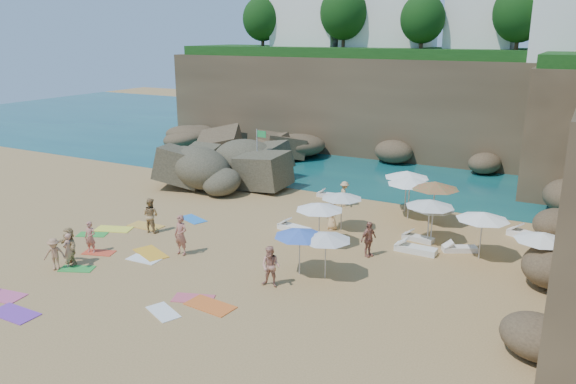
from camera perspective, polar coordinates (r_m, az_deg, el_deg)
The scene contains 50 objects.
ground at distance 28.48m, azimuth -6.45°, elevation -4.81°, with size 120.00×120.00×0.00m, color tan.
seawater at distance 54.92m, azimuth 11.70°, elevation 5.08°, with size 120.00×120.00×0.00m, color #0C4751.
cliff_back at distance 49.01m, azimuth 12.47°, elevation 8.49°, with size 44.00×8.00×8.00m, color brown.
rock_promontory at distance 47.15m, azimuth -6.40°, elevation 3.54°, with size 12.00×7.00×2.00m, color brown, non-canonical shape.
clifftop_buildings at distance 49.16m, azimuth 14.39°, elevation 16.87°, with size 28.48×9.48×7.00m.
clifftop_trees at distance 42.64m, azimuth 14.64°, elevation 17.09°, with size 35.60×23.82×4.40m.
marina_masts at distance 61.20m, azimuth -3.25°, elevation 9.31°, with size 3.10×0.10×6.00m.
rock_outcrop at distance 38.73m, azimuth -6.61°, elevation 0.81°, with size 7.08×5.31×2.83m, color brown, non-canonical shape.
flag_pole at distance 37.69m, azimuth -3.00°, elevation 4.31°, with size 0.75×0.09×3.85m.
parasol_0 at distance 32.73m, azimuth 11.98°, elevation 1.78°, with size 2.56×2.56×2.42m.
parasol_1 at distance 28.33m, azimuth 14.54°, elevation -1.43°, with size 2.11×2.11×1.99m.
parasol_2 at distance 29.21m, azimuth 5.49°, elevation -0.36°, with size 2.16×2.16×2.05m.
parasol_3 at distance 31.51m, azimuth 12.28°, elevation 1.11°, with size 2.50×2.50×2.37m.
parasol_4 at distance 25.29m, azimuth 24.44°, elevation -4.15°, with size 2.27×2.27×2.15m.
parasol_6 at distance 30.72m, azimuth 14.71°, elevation 0.68°, with size 2.57×2.57×2.43m.
parasol_7 at distance 26.87m, azimuth 3.21°, elevation -1.46°, with size 2.32×2.32×2.20m.
parasol_8 at distance 26.74m, azimuth 19.19°, elevation -2.30°, with size 2.39×2.39×2.26m.
parasol_9 at distance 28.01m, azimuth 14.23°, elevation -1.10°, with size 2.38×2.38×2.25m.
parasol_10 at distance 23.67m, azimuth 1.20°, elevation -4.15°, with size 2.20×2.20×2.08m.
parasol_11 at distance 23.42m, azimuth 3.87°, elevation -4.50°, with size 2.16×2.16×2.04m.
lounger_0 at distance 29.43m, azimuth 0.63°, elevation -3.71°, with size 1.83×0.61×0.29m, color white.
lounger_1 at distance 35.49m, azimuth 4.22°, elevation -0.33°, with size 1.55×0.52×0.24m, color white.
lounger_2 at distance 27.30m, azimuth 12.85°, elevation -5.71°, with size 1.95×0.65×0.30m, color white.
lounger_3 at distance 28.84m, azimuth 13.09°, elevation -4.61°, with size 1.57×0.52×0.24m, color silver.
lounger_4 at distance 30.80m, azimuth 23.24°, elevation -4.12°, with size 2.05×0.68×0.32m, color white.
lounger_5 at distance 27.98m, azimuth 17.04°, elevation -5.55°, with size 1.61×0.54×0.25m, color white.
towel_1 at distance 25.22m, azimuth -27.12°, elevation -9.35°, with size 1.86×0.93×0.03m, color #D25286.
towel_2 at distance 27.33m, azimuth -13.77°, elevation -6.06°, with size 1.95×0.97×0.03m, color gold.
towel_3 at distance 26.58m, azimuth -20.65°, elevation -7.31°, with size 1.48×0.74×0.03m, color green.
towel_4 at distance 31.10m, azimuth -17.30°, elevation -3.61°, with size 1.89×0.95×0.03m, color #F9F441.
towel_5 at distance 26.72m, azimuth -14.46°, elevation -6.63°, with size 1.54×0.77×0.03m, color white.
towel_6 at distance 23.51m, azimuth -26.04°, elevation -11.04°, with size 1.88×0.94×0.03m, color purple.
towel_7 at distance 28.10m, azimuth -18.66°, elevation -5.85°, with size 1.46×0.73×0.03m, color #DB4326.
towel_8 at distance 31.69m, azimuth -9.64°, elevation -2.73°, with size 1.69×0.85×0.03m, color #297CDC.
towel_9 at distance 22.62m, azimuth -9.60°, elevation -10.61°, with size 1.59×0.79×0.03m, color #D15166.
towel_10 at distance 21.98m, azimuth -7.92°, elevation -11.36°, with size 1.92×0.96×0.03m, color orange.
towel_11 at distance 30.64m, azimuth -19.27°, elevation -4.09°, with size 1.49×0.74×0.03m, color green.
towel_12 at distance 31.13m, azimuth -14.24°, elevation -3.35°, with size 1.89×0.94×0.03m, color gold.
towel_13 at distance 21.83m, azimuth -12.56°, elevation -11.82°, with size 1.52×0.76×0.03m, color white.
person_stand_0 at distance 27.98m, azimuth -19.45°, elevation -4.37°, with size 0.56×0.37×1.53m, color #BC7363.
person_stand_1 at distance 29.91m, azimuth -13.79°, elevation -2.30°, with size 0.89×0.69×1.83m, color tan.
person_stand_2 at distance 33.59m, azimuth 5.77°, elevation -0.18°, with size 0.98×0.40×1.51m, color tan.
person_stand_3 at distance 26.22m, azimuth 8.18°, elevation -4.77°, with size 0.99×0.41×1.68m, color #A26451.
person_stand_4 at distance 29.56m, azimuth 4.50°, elevation -2.34°, with size 0.77×0.42×1.58m, color #E3B277.
person_stand_5 at distance 40.91m, azimuth -10.66°, elevation 2.69°, with size 1.58×0.46×1.71m, color tan.
person_stand_6 at distance 26.74m, azimuth -21.39°, elevation -5.49°, with size 0.56×0.37×1.54m, color tan.
person_lie_0 at distance 26.75m, azimuth -22.51°, elevation -6.94°, with size 0.92×1.43×0.38m, color #B07D58.
person_lie_3 at distance 27.08m, azimuth -21.18°, elevation -6.44°, with size 1.58×1.70×0.45m, color tan.
person_lie_4 at distance 26.82m, azimuth -10.75°, elevation -5.82°, with size 0.69×1.89×0.45m, color #A66353.
person_lie_5 at distance 23.17m, azimuth -1.75°, elevation -8.86°, with size 0.83×1.70×0.64m, color tan.
Camera 1 is at (15.39, -21.76, 10.04)m, focal length 35.00 mm.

